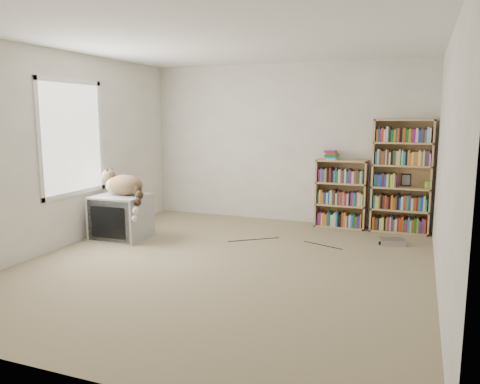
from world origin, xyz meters
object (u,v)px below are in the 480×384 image
(bookcase_tall, at_px, (401,179))
(bookcase_short, at_px, (341,196))
(crt_tv, at_px, (122,217))
(cat, at_px, (126,188))
(dvd_player, at_px, (392,242))

(bookcase_tall, bearing_deg, bookcase_short, 179.98)
(crt_tv, height_order, bookcase_short, bookcase_short)
(cat, distance_m, bookcase_tall, 3.92)
(crt_tv, height_order, bookcase_tall, bookcase_tall)
(crt_tv, bearing_deg, dvd_player, 13.51)
(bookcase_tall, xyz_separation_m, bookcase_short, (-0.86, 0.00, -0.31))
(bookcase_short, distance_m, dvd_player, 1.19)
(cat, relative_size, bookcase_tall, 0.47)
(bookcase_tall, distance_m, dvd_player, 1.07)
(bookcase_tall, bearing_deg, crt_tv, -153.80)
(bookcase_short, height_order, dvd_player, bookcase_short)
(crt_tv, relative_size, bookcase_tall, 0.44)
(cat, xyz_separation_m, bookcase_short, (2.64, 1.77, -0.23))
(cat, bearing_deg, crt_tv, 175.47)
(bookcase_tall, distance_m, bookcase_short, 0.91)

